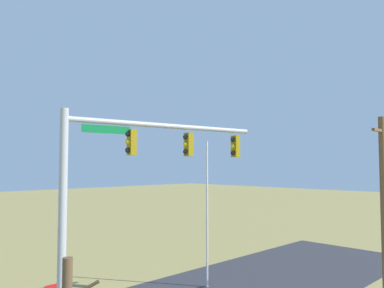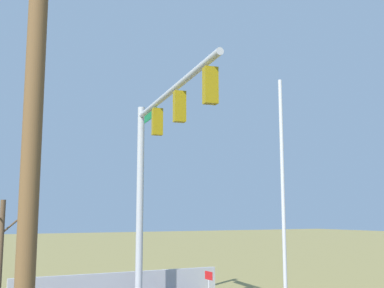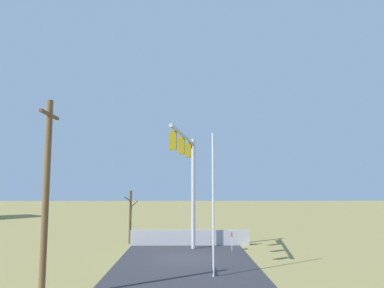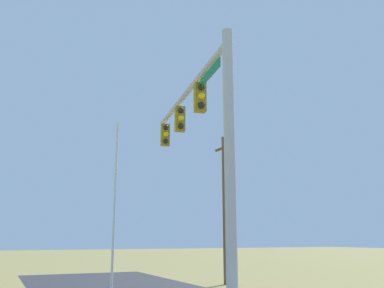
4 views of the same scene
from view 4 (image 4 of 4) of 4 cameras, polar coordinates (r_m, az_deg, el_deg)
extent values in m
cylinder|color=#B2B5BA|center=(10.39, 5.18, -4.22)|extent=(0.28, 0.28, 7.76)
cylinder|color=#B2B5BA|center=(15.10, -0.77, 6.86)|extent=(8.24, 1.49, 0.20)
cube|color=#0F7238|center=(12.62, 2.42, 9.53)|extent=(1.78, 0.31, 0.28)
cube|color=#937A0F|center=(13.36, 1.09, 6.32)|extent=(0.29, 0.39, 0.96)
sphere|color=black|center=(13.33, 1.28, 7.74)|extent=(0.22, 0.22, 0.22)
sphere|color=yellow|center=(13.23, 1.29, 6.52)|extent=(0.22, 0.22, 0.22)
sphere|color=black|center=(13.13, 1.29, 5.28)|extent=(0.22, 0.22, 0.22)
cube|color=#937A0F|center=(15.73, -1.65, 3.39)|extent=(0.29, 0.39, 0.96)
sphere|color=black|center=(15.68, -1.50, 4.59)|extent=(0.22, 0.22, 0.22)
sphere|color=yellow|center=(15.59, -1.51, 3.53)|extent=(0.22, 0.22, 0.22)
sphere|color=black|center=(15.51, -1.52, 2.47)|extent=(0.22, 0.22, 0.22)
cube|color=#937A0F|center=(18.15, -3.65, 1.22)|extent=(0.29, 0.39, 0.96)
sphere|color=black|center=(18.09, -3.54, 2.25)|extent=(0.22, 0.22, 0.22)
sphere|color=yellow|center=(18.01, -3.55, 1.33)|extent=(0.22, 0.22, 0.22)
sphere|color=black|center=(17.94, -3.56, 0.40)|extent=(0.22, 0.22, 0.22)
cylinder|color=silver|center=(17.32, -10.47, -8.59)|extent=(0.10, 0.10, 7.05)
cylinder|color=brown|center=(23.16, 4.49, -8.65)|extent=(0.26, 0.26, 7.92)
cube|color=brown|center=(23.63, 4.35, -0.49)|extent=(1.90, 0.12, 0.12)
camera|label=1|loc=(17.75, 53.61, 3.87)|focal=35.64mm
camera|label=2|loc=(29.58, 0.06, -10.58)|focal=45.32mm
camera|label=3|loc=(35.38, -15.76, -8.81)|focal=33.77mm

